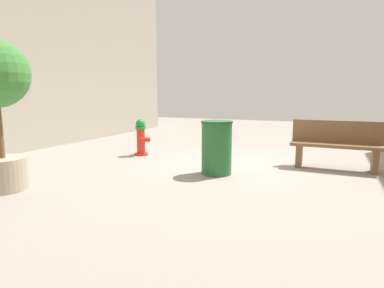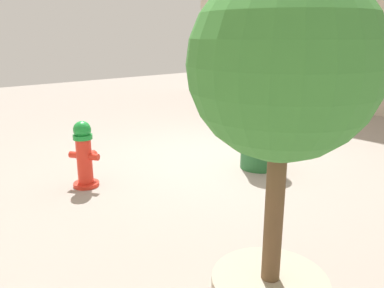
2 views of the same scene
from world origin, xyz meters
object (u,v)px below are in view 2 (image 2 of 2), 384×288
(fire_hydrant, at_px, (84,154))
(trash_bin, at_px, (260,136))
(planter_tree, at_px, (280,121))
(bench_near, at_px, (272,107))

(fire_hydrant, height_order, trash_bin, trash_bin)
(fire_hydrant, relative_size, planter_tree, 0.38)
(bench_near, relative_size, trash_bin, 1.72)
(fire_hydrant, bearing_deg, trash_bin, 155.57)
(fire_hydrant, bearing_deg, bench_near, -176.12)
(fire_hydrant, height_order, planter_tree, planter_tree)
(bench_near, relative_size, planter_tree, 0.75)
(bench_near, bearing_deg, fire_hydrant, 3.88)
(fire_hydrant, distance_m, trash_bin, 2.51)
(bench_near, height_order, planter_tree, planter_tree)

